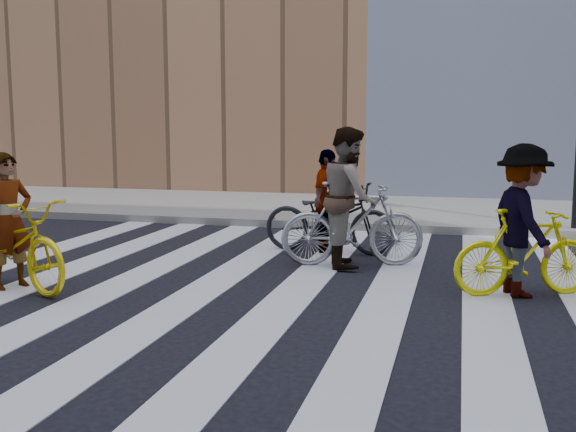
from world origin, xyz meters
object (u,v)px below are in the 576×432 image
at_px(rider_right, 522,221).
at_px(rider_rear, 326,201).
at_px(bike_yellow_left, 14,244).
at_px(rider_left, 9,221).
at_px(bike_silver_mid, 352,224).
at_px(rider_mid, 349,197).
at_px(bike_yellow_right, 525,252).
at_px(bike_dark_rear, 329,218).

distance_m(rider_right, rider_rear, 3.39).
distance_m(bike_yellow_left, rider_right, 6.06).
relative_size(bike_yellow_left, rider_left, 1.27).
distance_m(bike_silver_mid, rider_right, 2.46).
bearing_deg(rider_right, bike_yellow_left, 80.68).
height_order(rider_left, rider_rear, rider_left).
relative_size(rider_left, rider_mid, 0.85).
relative_size(bike_silver_mid, rider_right, 1.13).
bearing_deg(rider_left, bike_yellow_right, -55.43).
bearing_deg(bike_dark_rear, rider_right, -121.98).
xyz_separation_m(rider_left, rider_right, (5.98, 1.18, 0.06)).
relative_size(bike_yellow_left, bike_yellow_right, 1.23).
relative_size(rider_mid, rider_rear, 1.22).
xyz_separation_m(bike_dark_rear, rider_left, (-3.32, -3.21, 0.28)).
relative_size(bike_yellow_left, rider_mid, 1.08).
xyz_separation_m(bike_yellow_left, bike_silver_mid, (3.77, 2.31, 0.05)).
bearing_deg(bike_dark_rear, bike_yellow_left, 139.88).
bearing_deg(bike_yellow_right, rider_left, 80.50).
bearing_deg(rider_left, rider_mid, -34.97).
xyz_separation_m(bike_yellow_left, rider_left, (-0.05, 0.00, 0.28)).
distance_m(bike_silver_mid, rider_mid, 0.38).
bearing_deg(rider_right, bike_silver_mid, 41.72).
bearing_deg(rider_mid, rider_rear, 15.26).
xyz_separation_m(rider_left, rider_mid, (3.77, 2.31, 0.15)).
bearing_deg(bike_silver_mid, rider_rear, 17.63).
xyz_separation_m(bike_silver_mid, bike_dark_rear, (-0.50, 0.90, -0.05)).
relative_size(bike_silver_mid, rider_rear, 1.24).
height_order(bike_yellow_left, bike_dark_rear, bike_yellow_left).
bearing_deg(rider_rear, rider_right, -121.46).
bearing_deg(bike_yellow_left, rider_mid, -34.62).
xyz_separation_m(bike_dark_rear, rider_mid, (0.45, -0.90, 0.43)).
bearing_deg(rider_left, rider_rear, -22.00).
relative_size(bike_yellow_left, rider_right, 1.19).
bearing_deg(rider_mid, bike_yellow_right, -130.61).
relative_size(bike_dark_rear, rider_mid, 1.07).
height_order(bike_silver_mid, rider_right, rider_right).
relative_size(bike_silver_mid, rider_mid, 1.02).
bearing_deg(bike_silver_mid, rider_left, 107.23).
relative_size(bike_yellow_left, rider_rear, 1.31).
distance_m(bike_yellow_left, rider_left, 0.28).
height_order(rider_left, rider_mid, rider_mid).
height_order(bike_silver_mid, rider_left, rider_left).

